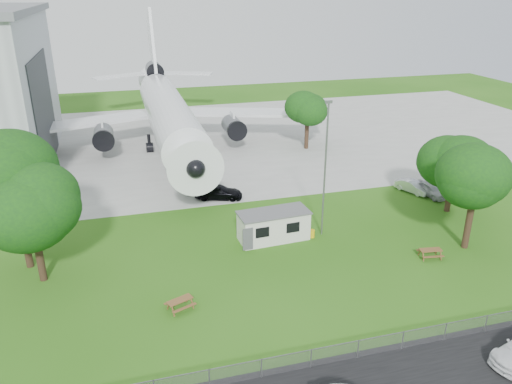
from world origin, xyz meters
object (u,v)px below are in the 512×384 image
object	(u,v)px
site_cabin	(274,226)
picnic_west	(180,309)
picnic_east	(429,258)
airliner	(167,111)

from	to	relation	value
site_cabin	picnic_west	xyz separation A→B (m)	(-9.33, -8.15, -1.31)
picnic_east	site_cabin	bearing A→B (deg)	158.18
picnic_west	airliner	bearing A→B (deg)	62.53
airliner	site_cabin	distance (m)	30.23
airliner	picnic_east	world-z (taller)	airliner
picnic_west	picnic_east	distance (m)	20.79
airliner	site_cabin	size ratio (longest dim) A/B	6.98
airliner	site_cabin	bearing A→B (deg)	-78.96
site_cabin	picnic_east	size ratio (longest dim) A/B	3.80
airliner	picnic_west	bearing A→B (deg)	-95.45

